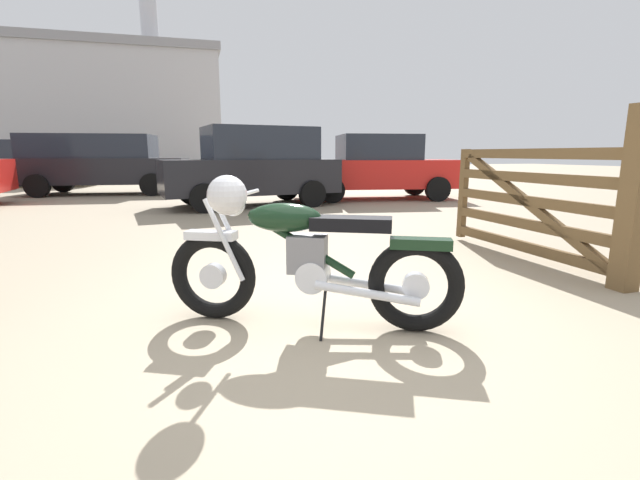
{
  "coord_description": "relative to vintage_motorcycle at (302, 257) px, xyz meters",
  "views": [
    {
      "loc": [
        -0.87,
        -2.52,
        1.19
      ],
      "look_at": [
        0.19,
        0.68,
        0.52
      ],
      "focal_mm": 24.61,
      "sensor_mm": 36.0,
      "label": 1
    }
  ],
  "objects": [
    {
      "name": "white_estate_far",
      "position": [
        -5.66,
        15.84,
        0.34
      ],
      "size": [
        4.45,
        2.52,
        1.67
      ],
      "rotation": [
        0.0,
        0.0,
        2.95
      ],
      "color": "black",
      "rests_on": "ground_plane"
    },
    {
      "name": "pale_sedan_back",
      "position": [
        4.33,
        7.86,
        0.34
      ],
      "size": [
        4.45,
        2.5,
        1.67
      ],
      "rotation": [
        0.0,
        0.0,
        -0.19
      ],
      "color": "black",
      "rests_on": "ground_plane"
    },
    {
      "name": "red_hatchback_near",
      "position": [
        0.93,
        7.31,
        0.43
      ],
      "size": [
        4.07,
        2.17,
        1.78
      ],
      "rotation": [
        0.0,
        0.0,
        3.26
      ],
      "color": "black",
      "rests_on": "ground_plane"
    },
    {
      "name": "silver_sedan_mid",
      "position": [
        -2.88,
        11.71,
        0.45
      ],
      "size": [
        4.92,
        2.51,
        1.74
      ],
      "rotation": [
        0.0,
        0.0,
        -0.16
      ],
      "color": "black",
      "rests_on": "ground_plane"
    },
    {
      "name": "ground_plane",
      "position": [
        0.07,
        -0.3,
        -0.49
      ],
      "size": [
        80.0,
        80.0,
        0.0
      ],
      "primitive_type": "plane",
      "color": "gray"
    },
    {
      "name": "industrial_building",
      "position": [
        -5.83,
        30.65,
        3.49
      ],
      "size": [
        17.17,
        10.19,
        16.05
      ],
      "rotation": [
        0.0,
        0.0,
        -0.04
      ],
      "color": "#B2B2B7",
      "rests_on": "ground_plane"
    },
    {
      "name": "timber_gate",
      "position": [
        2.94,
        0.81,
        0.21
      ],
      "size": [
        0.18,
        2.54,
        1.6
      ],
      "rotation": [
        0.0,
        0.0,
        1.56
      ],
      "color": "brown",
      "rests_on": "ground_plane"
    },
    {
      "name": "vintage_motorcycle",
      "position": [
        0.0,
        0.0,
        0.0
      ],
      "size": [
        1.89,
        1.07,
        1.07
      ],
      "rotation": [
        0.0,
        0.0,
        2.65
      ],
      "color": "black",
      "rests_on": "ground_plane"
    }
  ]
}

